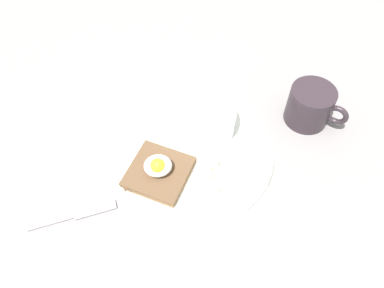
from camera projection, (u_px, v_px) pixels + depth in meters
The scene contains 11 objects.
ground_plane at pixel (192, 157), 70.50cm from camera, with size 120.00×120.00×2.00cm, color gray.
plate at pixel (192, 151), 69.05cm from camera, with size 30.04×30.04×1.60cm.
oatmeal_bowl at pixel (200, 119), 69.92cm from camera, with size 13.25×13.25×5.32cm.
toast_slice at pixel (159, 172), 65.06cm from camera, with size 13.70×13.70×1.53cm.
poached_egg at pixel (158, 166), 63.14cm from camera, with size 4.84×4.30×3.62cm.
banana_slice_front at pixel (204, 176), 64.89cm from camera, with size 4.51×4.52×1.40cm.
banana_slice_left at pixel (223, 174), 65.18cm from camera, with size 3.92×3.87×1.32cm.
banana_slice_back at pixel (211, 189), 63.19cm from camera, with size 3.74×3.63×1.78cm.
banana_slice_right at pixel (211, 162), 66.47cm from camera, with size 4.20×4.23×1.61cm.
coffee_mug at pixel (310, 105), 71.58cm from camera, with size 10.56×9.11×7.64cm.
knife at pixel (72, 216), 61.72cm from camera, with size 14.51×4.49×0.80cm.
Camera 1 is at (3.40, 39.81, 59.13)cm, focal length 35.00 mm.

